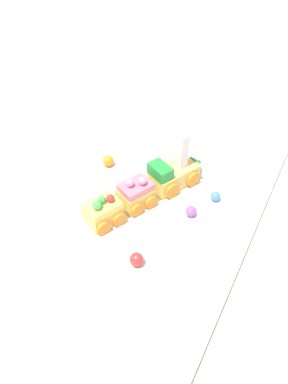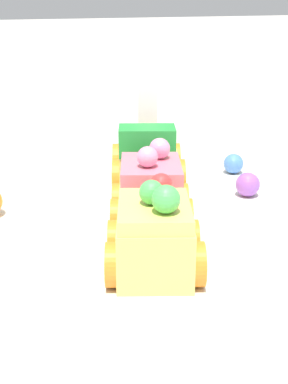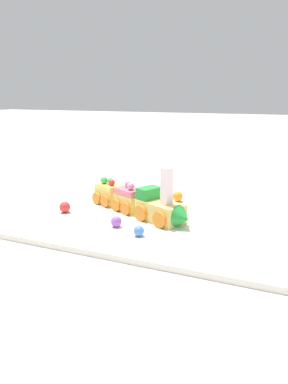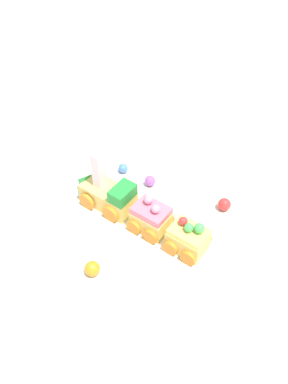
{
  "view_description": "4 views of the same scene",
  "coord_description": "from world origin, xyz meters",
  "px_view_note": "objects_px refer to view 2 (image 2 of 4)",
  "views": [
    {
      "loc": [
        -0.51,
        -0.25,
        0.58
      ],
      "look_at": [
        -0.03,
        0.01,
        0.05
      ],
      "focal_mm": 35.0,
      "sensor_mm": 36.0,
      "label": 1
    },
    {
      "loc": [
        -0.4,
        0.21,
        0.19
      ],
      "look_at": [
        -0.0,
        0.02,
        0.03
      ],
      "focal_mm": 50.0,
      "sensor_mm": 36.0,
      "label": 2
    },
    {
      "loc": [
        0.35,
        -0.75,
        0.28
      ],
      "look_at": [
        0.02,
        0.0,
        0.07
      ],
      "focal_mm": 35.0,
      "sensor_mm": 36.0,
      "label": 3
    },
    {
      "loc": [
        -0.11,
        0.48,
        0.57
      ],
      "look_at": [
        -0.01,
        -0.02,
        0.06
      ],
      "focal_mm": 35.0,
      "sensor_mm": 36.0,
      "label": 4
    }
  ],
  "objects_px": {
    "gumball_blue": "(233,164)",
    "cake_car_lemon": "(155,237)",
    "cake_car_strawberry": "(151,195)",
    "gumball_purple": "(248,185)",
    "cake_train_locomotive": "(148,155)"
  },
  "relations": [
    {
      "from": "cake_car_strawberry",
      "to": "gumball_blue",
      "type": "relative_size",
      "value": 4.07
    },
    {
      "from": "cake_car_lemon",
      "to": "gumball_purple",
      "type": "relative_size",
      "value": 3.77
    },
    {
      "from": "gumball_purple",
      "to": "gumball_blue",
      "type": "height_order",
      "value": "gumball_purple"
    },
    {
      "from": "gumball_purple",
      "to": "gumball_blue",
      "type": "relative_size",
      "value": 1.08
    },
    {
      "from": "cake_car_lemon",
      "to": "gumball_purple",
      "type": "xyz_separation_m",
      "value": [
        0.1,
        -0.15,
        -0.01
      ]
    },
    {
      "from": "cake_car_strawberry",
      "to": "gumball_blue",
      "type": "distance_m",
      "value": 0.17
    },
    {
      "from": "gumball_blue",
      "to": "cake_car_lemon",
      "type": "bearing_deg",
      "value": 132.4
    },
    {
      "from": "cake_car_strawberry",
      "to": "gumball_purple",
      "type": "bearing_deg",
      "value": -53.88
    },
    {
      "from": "cake_train_locomotive",
      "to": "gumball_blue",
      "type": "distance_m",
      "value": 0.1
    },
    {
      "from": "cake_car_lemon",
      "to": "gumball_blue",
      "type": "bearing_deg",
      "value": -22.93
    },
    {
      "from": "cake_train_locomotive",
      "to": "gumball_purple",
      "type": "xyz_separation_m",
      "value": [
        -0.08,
        -0.07,
        -0.02
      ]
    },
    {
      "from": "cake_train_locomotive",
      "to": "cake_car_strawberry",
      "type": "bearing_deg",
      "value": -179.94
    },
    {
      "from": "cake_train_locomotive",
      "to": "gumball_purple",
      "type": "height_order",
      "value": "cake_train_locomotive"
    },
    {
      "from": "cake_car_strawberry",
      "to": "cake_car_lemon",
      "type": "bearing_deg",
      "value": -179.89
    },
    {
      "from": "cake_car_lemon",
      "to": "gumball_purple",
      "type": "bearing_deg",
      "value": -32.3
    }
  ]
}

